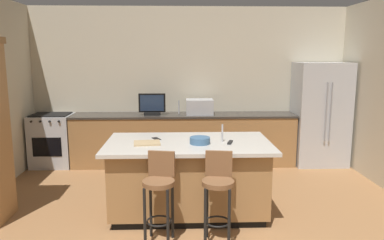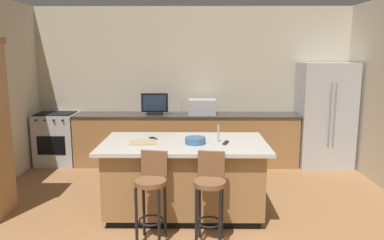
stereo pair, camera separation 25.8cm
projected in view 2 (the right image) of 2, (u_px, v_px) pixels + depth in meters
wall_back at (192, 85)px, 7.06m from camera, size 6.28×0.12×2.85m
counter_back at (186, 139)px, 6.85m from camera, size 4.01×0.62×0.93m
kitchen_island at (184, 177)px, 4.74m from camera, size 2.04×1.17×0.93m
refrigerator at (325, 115)px, 6.70m from camera, size 0.92×0.73×1.85m
range_oven at (57, 139)px, 6.87m from camera, size 0.71×0.63×0.95m
microwave at (202, 107)px, 6.74m from camera, size 0.48×0.36×0.27m
tv_monitor at (155, 105)px, 6.69m from camera, size 0.47×0.16×0.38m
sink_faucet_back at (182, 107)px, 6.85m from camera, size 0.02×0.02×0.24m
sink_faucet_island at (218, 133)px, 4.64m from camera, size 0.02×0.02×0.22m
bar_stool_left at (152, 189)px, 4.00m from camera, size 0.34×0.36×0.98m
bar_stool_right at (210, 190)px, 3.96m from camera, size 0.34×0.36×0.98m
fruit_bowl at (195, 141)px, 4.55m from camera, size 0.25×0.25×0.08m
cell_phone at (153, 138)px, 4.84m from camera, size 0.13×0.17×0.01m
tv_remote at (226, 143)px, 4.57m from camera, size 0.09×0.18×0.02m
cutting_board at (143, 142)px, 4.59m from camera, size 0.35×0.30×0.02m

